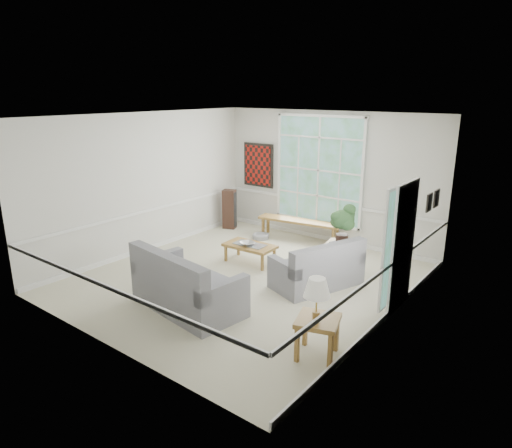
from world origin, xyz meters
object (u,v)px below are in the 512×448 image
(loveseat_right, at_px, (317,263))
(end_table, at_px, (340,257))
(coffee_table, at_px, (250,254))
(side_table, at_px, (317,337))
(loveseat_front, at_px, (188,279))

(loveseat_right, bearing_deg, end_table, 111.04)
(coffee_table, distance_m, end_table, 1.83)
(loveseat_right, distance_m, side_table, 2.34)
(coffee_table, distance_m, side_table, 3.58)
(loveseat_right, height_order, end_table, loveseat_right)
(loveseat_front, bearing_deg, loveseat_right, 67.28)
(loveseat_right, relative_size, coffee_table, 1.53)
(loveseat_front, xyz_separation_m, end_table, (1.18, 2.98, -0.23))
(loveseat_right, distance_m, coffee_table, 1.69)
(coffee_table, height_order, end_table, end_table)
(end_table, bearing_deg, loveseat_front, -111.54)
(loveseat_front, bearing_deg, coffee_table, 109.66)
(coffee_table, xyz_separation_m, side_table, (2.86, -2.16, 0.08))
(end_table, bearing_deg, coffee_table, -154.86)
(loveseat_right, relative_size, end_table, 2.90)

